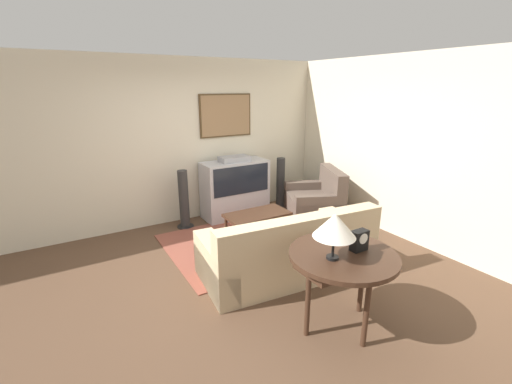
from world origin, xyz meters
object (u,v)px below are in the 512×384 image
at_px(armchair, 316,204).
at_px(coffee_table, 257,217).
at_px(mantel_clock, 359,240).
at_px(table_lamp, 335,226).
at_px(speaker_tower_left, 184,201).
at_px(couch, 288,252).
at_px(console_table, 343,260).
at_px(tv, 235,188).
at_px(speaker_tower_right, 280,184).

bearing_deg(armchair, coffee_table, -55.83).
relative_size(coffee_table, mantel_clock, 4.75).
height_order(coffee_table, table_lamp, table_lamp).
height_order(table_lamp, speaker_tower_left, table_lamp).
bearing_deg(speaker_tower_left, mantel_clock, -79.05).
bearing_deg(couch, armchair, -134.59).
xyz_separation_m(console_table, mantel_clock, (0.17, -0.02, 0.17)).
bearing_deg(tv, mantel_clock, -96.23).
bearing_deg(console_table, speaker_tower_left, 98.08).
relative_size(tv, mantel_clock, 5.83).
bearing_deg(speaker_tower_left, speaker_tower_right, 0.00).
xyz_separation_m(tv, speaker_tower_left, (-0.96, -0.03, -0.06)).
relative_size(armchair, table_lamp, 2.90).
xyz_separation_m(armchair, speaker_tower_left, (-2.05, 0.87, 0.15)).
distance_m(coffee_table, speaker_tower_right, 1.61).
relative_size(console_table, mantel_clock, 5.08).
relative_size(console_table, speaker_tower_right, 1.04).
height_order(armchair, coffee_table, armchair).
height_order(armchair, speaker_tower_right, speaker_tower_right).
relative_size(tv, coffee_table, 1.23).
relative_size(mantel_clock, speaker_tower_right, 0.20).
xyz_separation_m(couch, mantel_clock, (0.02, -1.06, 0.58)).
relative_size(couch, mantel_clock, 10.97).
distance_m(tv, coffee_table, 1.16).
height_order(couch, speaker_tower_right, speaker_tower_right).
distance_m(console_table, speaker_tower_right, 3.46).
bearing_deg(coffee_table, mantel_clock, -93.57).
distance_m(tv, speaker_tower_left, 0.96).
distance_m(console_table, speaker_tower_left, 3.17).
height_order(tv, couch, tv).
bearing_deg(couch, table_lamp, 79.49).
bearing_deg(coffee_table, speaker_tower_right, 43.09).
height_order(couch, coffee_table, couch).
bearing_deg(table_lamp, coffee_table, 77.52).
height_order(couch, mantel_clock, mantel_clock).
distance_m(mantel_clock, speaker_tower_left, 3.23).
relative_size(speaker_tower_left, speaker_tower_right, 1.00).
bearing_deg(speaker_tower_right, armchair, -81.20).
distance_m(speaker_tower_left, speaker_tower_right, 1.91).
xyz_separation_m(armchair, table_lamp, (-1.76, -2.27, 0.80)).
distance_m(tv, speaker_tower_right, 0.96).
bearing_deg(coffee_table, tv, 79.03).
height_order(couch, console_table, couch).
bearing_deg(console_table, speaker_tower_right, 64.83).
bearing_deg(tv, speaker_tower_left, -178.08).
bearing_deg(speaker_tower_right, couch, -122.34).
distance_m(coffee_table, mantel_clock, 2.11).
relative_size(tv, speaker_tower_right, 1.19).
height_order(console_table, speaker_tower_right, speaker_tower_right).
bearing_deg(coffee_table, table_lamp, -102.48).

